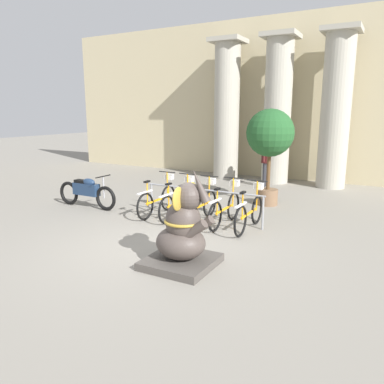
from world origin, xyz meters
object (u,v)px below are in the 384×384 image
at_px(motorcycle, 87,191).
at_px(bicycle_1, 179,202).
at_px(potted_tree, 270,137).
at_px(bicycle_2, 201,205).
at_px(bicycle_3, 225,208).
at_px(elephant_statue, 183,233).
at_px(bicycle_4, 250,212).
at_px(bicycle_0, 158,199).
at_px(person_pedestrian, 266,157).

bearing_deg(motorcycle, bicycle_1, 6.69).
distance_m(motorcycle, potted_tree, 5.16).
relative_size(bicycle_2, bicycle_3, 1.00).
distance_m(bicycle_1, potted_tree, 3.14).
relative_size(bicycle_2, motorcycle, 0.86).
bearing_deg(elephant_statue, bicycle_1, 122.08).
relative_size(elephant_statue, motorcycle, 0.86).
relative_size(bicycle_1, potted_tree, 0.65).
relative_size(bicycle_4, motorcycle, 0.86).
relative_size(bicycle_3, motorcycle, 0.86).
bearing_deg(bicycle_2, elephant_statue, -69.11).
relative_size(bicycle_0, person_pedestrian, 1.00).
bearing_deg(bicycle_3, person_pedestrian, 97.23).
height_order(bicycle_0, potted_tree, potted_tree).
relative_size(bicycle_1, bicycle_2, 1.00).
relative_size(elephant_statue, potted_tree, 0.65).
relative_size(bicycle_2, bicycle_4, 1.00).
bearing_deg(elephant_statue, bicycle_4, 83.29).
height_order(bicycle_0, bicycle_1, same).
xyz_separation_m(bicycle_1, potted_tree, (1.49, 2.34, 1.47)).
relative_size(bicycle_1, motorcycle, 0.86).
bearing_deg(potted_tree, bicycle_3, -96.49).
distance_m(elephant_statue, motorcycle, 4.77).
height_order(bicycle_0, elephant_statue, elephant_statue).
bearing_deg(bicycle_0, elephant_statue, -48.99).
bearing_deg(bicycle_0, bicycle_4, -1.36).
xyz_separation_m(bicycle_2, person_pedestrian, (0.01, 4.79, 0.62)).
xyz_separation_m(motorcycle, potted_tree, (4.18, 2.65, 1.43)).
xyz_separation_m(bicycle_2, elephant_statue, (0.94, -2.46, 0.17)).
bearing_deg(person_pedestrian, bicycle_2, -90.11).
height_order(bicycle_0, bicycle_3, same).
bearing_deg(bicycle_1, potted_tree, 57.53).
distance_m(bicycle_4, elephant_statue, 2.45).
height_order(bicycle_2, bicycle_3, same).
height_order(bicycle_1, person_pedestrian, person_pedestrian).
xyz_separation_m(bicycle_2, bicycle_3, (0.61, 0.04, 0.00)).
height_order(bicycle_1, bicycle_2, same).
relative_size(bicycle_1, elephant_statue, 1.00).
bearing_deg(motorcycle, bicycle_0, 8.97).
bearing_deg(motorcycle, elephant_statue, -26.94).
xyz_separation_m(bicycle_1, person_pedestrian, (0.62, 4.78, 0.62)).
bearing_deg(elephant_statue, person_pedestrian, 97.30).
bearing_deg(bicycle_0, bicycle_2, -1.31).
distance_m(bicycle_3, potted_tree, 2.75).
height_order(motorcycle, person_pedestrian, person_pedestrian).
distance_m(bicycle_0, person_pedestrian, 4.96).
distance_m(bicycle_0, elephant_statue, 3.30).
height_order(person_pedestrian, potted_tree, potted_tree).
bearing_deg(bicycle_3, bicycle_0, -179.64).
relative_size(bicycle_0, bicycle_3, 1.00).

